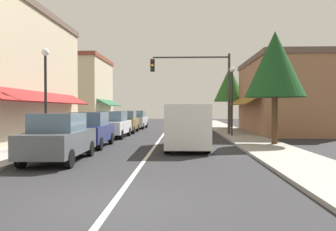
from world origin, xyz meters
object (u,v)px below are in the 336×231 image
parked_car_third_left (114,125)px  tree_right_near (275,65)px  parked_car_distant_left (137,120)px  street_lamp_left_near (45,82)px  street_lamp_right_mid (232,90)px  parked_car_second_left (90,130)px  parked_car_nearest_left (59,138)px  tree_right_far (230,84)px  van_in_lane (186,125)px  parked_car_far_left (126,122)px  traffic_signal_mast_arm (202,79)px

parked_car_third_left → tree_right_near: size_ratio=0.70×
parked_car_distant_left → tree_right_near: size_ratio=0.69×
street_lamp_left_near → street_lamp_right_mid: bearing=38.5°
parked_car_third_left → parked_car_second_left: bearing=-89.4°
parked_car_nearest_left → street_lamp_right_mid: 13.51m
parked_car_distant_left → street_lamp_left_near: street_lamp_left_near is taller
street_lamp_left_near → tree_right_far: size_ratio=0.77×
street_lamp_right_mid → tree_right_near: bearing=-75.6°
parked_car_nearest_left → tree_right_far: size_ratio=0.68×
parked_car_third_left → van_in_lane: size_ratio=0.79×
parked_car_nearest_left → street_lamp_left_near: 4.18m
parked_car_third_left → tree_right_far: size_ratio=0.67×
parked_car_distant_left → tree_right_far: 9.85m
parked_car_second_left → tree_right_near: size_ratio=0.70×
parked_car_third_left → street_lamp_left_near: bearing=-102.4°
parked_car_second_left → parked_car_far_left: bearing=88.1°
parked_car_distant_left → parked_car_far_left: bearing=-90.3°
parked_car_second_left → tree_right_near: 10.02m
parked_car_nearest_left → parked_car_far_left: bearing=88.6°
traffic_signal_mast_arm → street_lamp_left_near: bearing=-130.5°
parked_car_distant_left → street_lamp_left_near: bearing=-95.2°
parked_car_nearest_left → parked_car_second_left: same height
tree_right_near → van_in_lane: bearing=-163.7°
tree_right_far → street_lamp_left_near: bearing=-121.7°
parked_car_second_left → parked_car_far_left: same height
traffic_signal_mast_arm → tree_right_far: bearing=69.4°
parked_car_third_left → tree_right_far: 14.71m
parked_car_nearest_left → tree_right_far: (9.21, 20.81, 3.50)m
street_lamp_left_near → tree_right_far: bearing=58.3°
parked_car_far_left → tree_right_far: size_ratio=0.67×
parked_car_nearest_left → street_lamp_left_near: (-1.77, 3.01, 2.30)m
parked_car_far_left → street_lamp_right_mid: bearing=-27.2°
van_in_lane → street_lamp_left_near: (-6.46, -1.00, 2.03)m
tree_right_far → parked_car_nearest_left: bearing=-113.9°
van_in_lane → tree_right_far: 17.69m
parked_car_distant_left → traffic_signal_mast_arm: traffic_signal_mast_arm is taller
parked_car_far_left → traffic_signal_mast_arm: 7.27m
street_lamp_right_mid → tree_right_far: 10.25m
traffic_signal_mast_arm → street_lamp_right_mid: 2.52m
traffic_signal_mast_arm → street_lamp_left_near: traffic_signal_mast_arm is taller
parked_car_second_left → parked_car_nearest_left: bearing=-89.7°
parked_car_nearest_left → parked_car_second_left: size_ratio=1.00×
van_in_lane → street_lamp_right_mid: (3.21, 6.70, 2.08)m
parked_car_far_left → parked_car_distant_left: 5.70m
street_lamp_right_mid → tree_right_far: (1.32, 10.10, 1.15)m
traffic_signal_mast_arm → street_lamp_left_near: (-7.69, -9.00, -0.91)m
street_lamp_left_near → street_lamp_right_mid: street_lamp_right_mid is taller
street_lamp_right_mid → parked_car_second_left: bearing=-142.5°
parked_car_third_left → street_lamp_right_mid: bearing=6.3°
parked_car_nearest_left → tree_right_near: 11.21m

